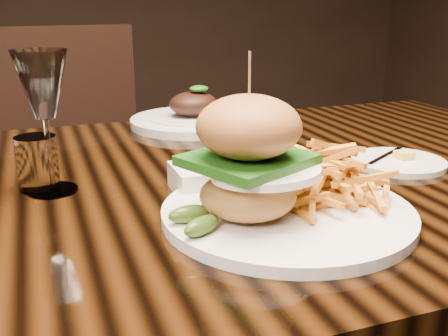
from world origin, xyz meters
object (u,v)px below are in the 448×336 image
object	(u,v)px
dining_table	(193,220)
chair_far	(81,160)
wine_glass	(43,89)
far_dish	(194,118)
burger_plate	(284,178)

from	to	relation	value
dining_table	chair_far	distance (m)	0.91
dining_table	wine_glass	bearing A→B (deg)	178.51
chair_far	wine_glass	bearing A→B (deg)	-107.27
dining_table	far_dish	size ratio (longest dim) A/B	5.53
dining_table	wine_glass	size ratio (longest dim) A/B	7.64
wine_glass	far_dish	xyz separation A→B (m)	(0.33, 0.35, -0.14)
chair_far	far_dish	bearing A→B (deg)	-77.87
wine_glass	burger_plate	bearing A→B (deg)	-37.33
dining_table	far_dish	world-z (taller)	far_dish
burger_plate	far_dish	world-z (taller)	burger_plate
burger_plate	chair_far	bearing A→B (deg)	85.68
burger_plate	far_dish	bearing A→B (deg)	71.87
far_dish	chair_far	distance (m)	0.62
wine_glass	far_dish	size ratio (longest dim) A/B	0.72
wine_glass	far_dish	distance (m)	0.50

